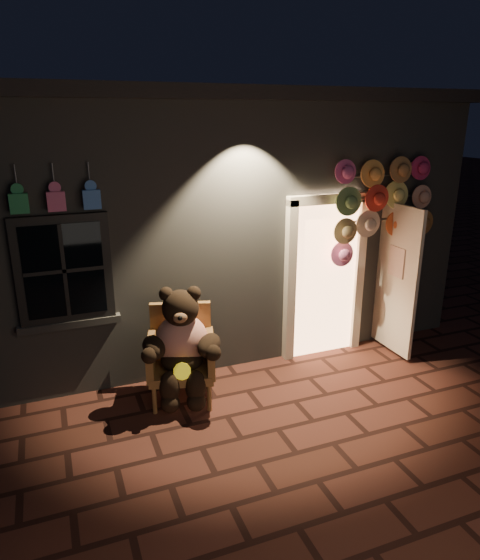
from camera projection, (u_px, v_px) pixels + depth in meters
ground at (278, 429)px, 5.23m from camera, size 60.00×60.00×0.00m
shop_building at (176, 205)px, 8.22m from camera, size 7.30×5.95×3.51m
wicker_armchair at (181, 353)px, 5.73m from camera, size 0.88×0.84×1.07m
teddy_bear at (182, 345)px, 5.55m from camera, size 0.92×0.83×1.32m
hat_rack at (382, 204)px, 6.43m from camera, size 1.48×0.22×2.62m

